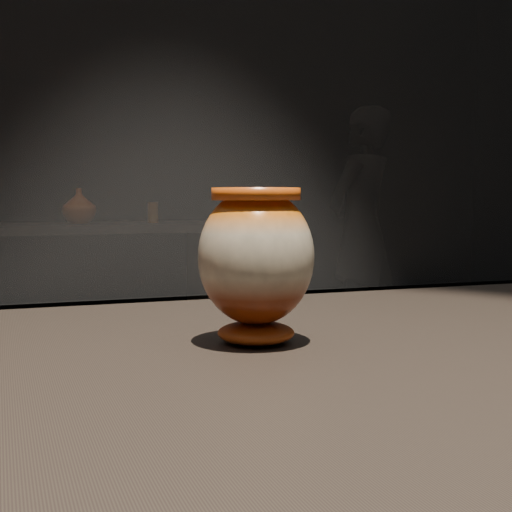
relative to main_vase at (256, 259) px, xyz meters
The scene contains 5 objects.
main_vase is the anchor object (origin of this frame).
back_shelf 3.58m from the main_vase, 88.57° to the left, with size 2.00×0.60×0.90m.
back_vase_mid 3.58m from the main_vase, 87.00° to the left, with size 0.20×0.20×0.21m, color maroon.
back_vase_right 3.59m from the main_vase, 80.06° to the left, with size 0.06×0.06×0.13m, color #904514.
visitor 4.28m from the main_vase, 60.08° to the left, with size 0.61×0.40×1.68m, color black.
Camera 1 is at (-0.26, -0.68, 1.06)m, focal length 50.00 mm.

